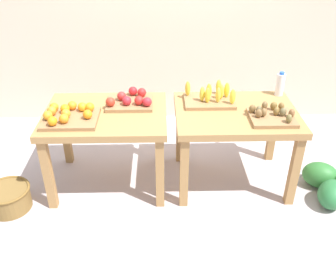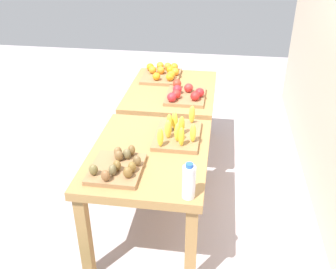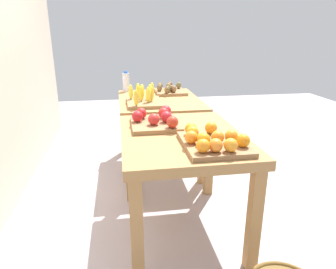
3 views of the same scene
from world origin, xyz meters
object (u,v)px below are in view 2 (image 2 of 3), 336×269
orange_bin (163,73)px  kiwi_bin (118,167)px  wicker_basket (152,109)px  display_table_left (172,99)px  banana_crate (178,133)px  display_table_right (150,164)px  water_bottle (189,182)px  apple_bin (185,94)px

orange_bin → kiwi_bin: (1.66, -0.02, -0.01)m
wicker_basket → display_table_left: bearing=22.9°
banana_crate → kiwi_bin: banana_crate is taller
display_table_right → orange_bin: (-1.40, -0.13, 0.15)m
kiwi_bin → wicker_basket: kiwi_bin is taller
display_table_left → kiwi_bin: (1.38, -0.15, 0.14)m
display_table_right → water_bottle: bearing=34.9°
wicker_basket → kiwi_bin: bearing=5.2°
display_table_right → wicker_basket: (-1.95, -0.35, -0.52)m
display_table_left → wicker_basket: 1.04m
apple_bin → banana_crate: size_ratio=0.95×
display_table_left → orange_bin: bearing=-155.4°
display_table_right → orange_bin: bearing=-174.8°
banana_crate → wicker_basket: banana_crate is taller
orange_bin → water_bottle: 1.90m
apple_bin → water_bottle: water_bottle is taller
display_table_left → apple_bin: size_ratio=2.49×
orange_bin → display_table_left: bearing=24.6°
kiwi_bin → water_bottle: water_bottle is taller
display_table_left → wicker_basket: (-0.83, -0.35, -0.52)m
display_table_right → water_bottle: size_ratio=4.62×
banana_crate → wicker_basket: (-1.75, -0.52, -0.67)m
wicker_basket → apple_bin: bearing=25.4°
display_table_right → kiwi_bin: size_ratio=2.85×
orange_bin → banana_crate: bearing=13.9°
orange_bin → banana_crate: banana_crate is taller
apple_bin → water_bottle: bearing=7.1°
orange_bin → kiwi_bin: size_ratio=1.21×
display_table_left → display_table_right: bearing=0.0°
display_table_left → orange_bin: 0.34m
display_table_left → water_bottle: water_bottle is taller
banana_crate → kiwi_bin: size_ratio=1.21×
wicker_basket → banana_crate: bearing=16.6°
display_table_right → banana_crate: bearing=139.9°
display_table_right → banana_crate: size_ratio=2.36×
orange_bin → wicker_basket: 0.89m
display_table_right → water_bottle: water_bottle is taller
display_table_right → kiwi_bin: bearing=-29.4°
orange_bin → apple_bin: size_ratio=1.05×
display_table_right → apple_bin: size_ratio=2.49×
banana_crate → kiwi_bin: (0.46, -0.32, -0.01)m
kiwi_bin → wicker_basket: (-2.21, -0.20, -0.66)m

